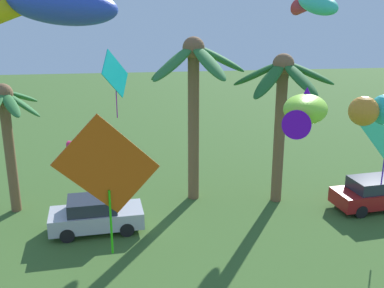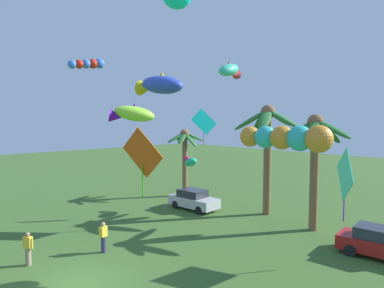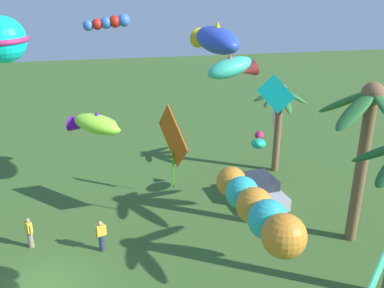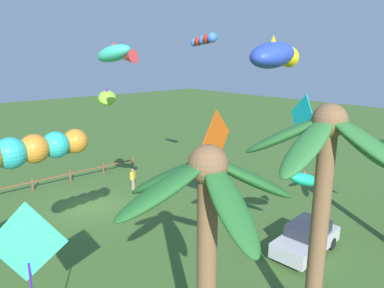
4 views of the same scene
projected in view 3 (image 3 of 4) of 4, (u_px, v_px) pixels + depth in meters
palm_tree_1 at (279, 107)px, 26.47m from camera, size 3.35×3.57×6.03m
palm_tree_2 at (368, 125)px, 18.28m from camera, size 4.80×5.07×7.93m
parked_car_0 at (261, 189)px, 23.74m from camera, size 4.02×2.01×1.51m
spectator_0 at (29, 232)px, 19.43m from camera, size 0.48×0.40×1.59m
spectator_2 at (101, 236)px, 19.18m from camera, size 0.33×0.53×1.59m
kite_fish_0 at (258, 142)px, 22.65m from camera, size 2.02×1.44×1.04m
kite_diamond_1 at (173, 137)px, 20.37m from camera, size 3.10×0.95×4.48m
kite_diamond_2 at (276, 95)px, 20.60m from camera, size 0.97×1.75×2.73m
kite_fish_3 at (95, 124)px, 14.72m from camera, size 1.76×2.21×0.96m
kite_fish_4 at (232, 68)px, 13.13m from camera, size 1.27×2.01×0.93m
kite_tube_5 at (108, 23)px, 19.35m from camera, size 0.67×2.23×0.78m
kite_ball_6 at (3, 40)px, 8.54m from camera, size 1.44×1.44×0.98m
kite_tube_7 at (258, 209)px, 11.10m from camera, size 4.16×1.36×1.12m
kite_diamond_8 at (377, 275)px, 11.29m from camera, size 1.59×2.01×3.52m
kite_fish_9 at (215, 40)px, 20.58m from camera, size 4.14×2.43×1.72m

